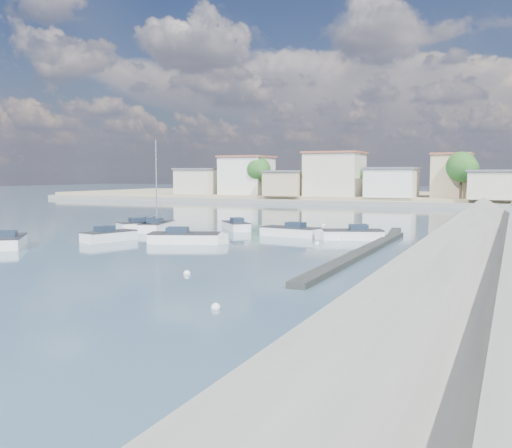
{
  "coord_description": "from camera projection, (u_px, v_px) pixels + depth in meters",
  "views": [
    {
      "loc": [
        16.4,
        -28.22,
        5.5
      ],
      "look_at": [
        -3.03,
        14.49,
        1.4
      ],
      "focal_mm": 40.0,
      "sensor_mm": 36.0,
      "label": 1
    }
  ],
  "objects": [
    {
      "name": "ground",
      "position": [
        366.0,
        220.0,
        69.1
      ],
      "size": [
        400.0,
        400.0,
        0.0
      ],
      "primitive_type": "plane",
      "color": "#2D485A",
      "rests_on": "ground"
    },
    {
      "name": "mooring_buoys",
      "position": [
        300.0,
        245.0,
        43.78
      ],
      "size": [
        7.82,
        38.03,
        0.39
      ],
      "color": "white",
      "rests_on": "ground"
    },
    {
      "name": "motorboat_g",
      "position": [
        148.0,
        226.0,
        56.2
      ],
      "size": [
        3.42,
        5.48,
        1.48
      ],
      "color": "white",
      "rests_on": "ground"
    },
    {
      "name": "motorboat_b",
      "position": [
        112.0,
        236.0,
        47.14
      ],
      "size": [
        3.03,
        5.08,
        1.48
      ],
      "color": "white",
      "rests_on": "ground"
    },
    {
      "name": "far_shore_quay",
      "position": [
        409.0,
        204.0,
        97.18
      ],
      "size": [
        160.0,
        2.5,
        0.8
      ],
      "primitive_type": "cube",
      "color": "slate",
      "rests_on": "ground"
    },
    {
      "name": "motorboat_e",
      "position": [
        144.0,
        226.0,
        56.04
      ],
      "size": [
        3.93,
        4.75,
        1.48
      ],
      "color": "white",
      "rests_on": "ground"
    },
    {
      "name": "breakwater",
      "position": [
        370.0,
        248.0,
        41.47
      ],
      "size": [
        2.0,
        31.02,
        0.35
      ],
      "color": "black",
      "rests_on": "ground"
    },
    {
      "name": "motorboat_d",
      "position": [
        349.0,
        235.0,
        48.16
      ],
      "size": [
        5.66,
        3.93,
        1.48
      ],
      "color": "white",
      "rests_on": "ground"
    },
    {
      "name": "sailboat",
      "position": [
        158.0,
        226.0,
        55.98
      ],
      "size": [
        3.26,
        6.23,
        9.0
      ],
      "color": "white",
      "rests_on": "ground"
    },
    {
      "name": "motorboat_f",
      "position": [
        235.0,
        226.0,
        56.28
      ],
      "size": [
        4.32,
        4.48,
        1.48
      ],
      "color": "white",
      "rests_on": "ground"
    },
    {
      "name": "far_shore_land",
      "position": [
        427.0,
        198.0,
        116.2
      ],
      "size": [
        160.0,
        40.0,
        1.4
      ],
      "primitive_type": "cube",
      "color": "gray",
      "rests_on": "ground"
    },
    {
      "name": "motorboat_a",
      "position": [
        10.0,
        242.0,
        43.46
      ],
      "size": [
        4.71,
        5.15,
        1.48
      ],
      "color": "white",
      "rests_on": "ground"
    },
    {
      "name": "motorboat_c",
      "position": [
        288.0,
        232.0,
        50.76
      ],
      "size": [
        5.93,
        2.72,
        1.48
      ],
      "color": "white",
      "rests_on": "ground"
    },
    {
      "name": "far_town",
      "position": [
        479.0,
        178.0,
        97.73
      ],
      "size": [
        113.01,
        12.8,
        8.35
      ],
      "color": "beige",
      "rests_on": "far_shore_land"
    },
    {
      "name": "shore_trees",
      "position": [
        460.0,
        170.0,
        90.61
      ],
      "size": [
        74.56,
        38.32,
        7.92
      ],
      "color": "#38281E",
      "rests_on": "ground"
    },
    {
      "name": "motorboat_h",
      "position": [
        188.0,
        238.0,
        45.6
      ],
      "size": [
        6.28,
        4.16,
        1.48
      ],
      "color": "white",
      "rests_on": "ground"
    }
  ]
}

